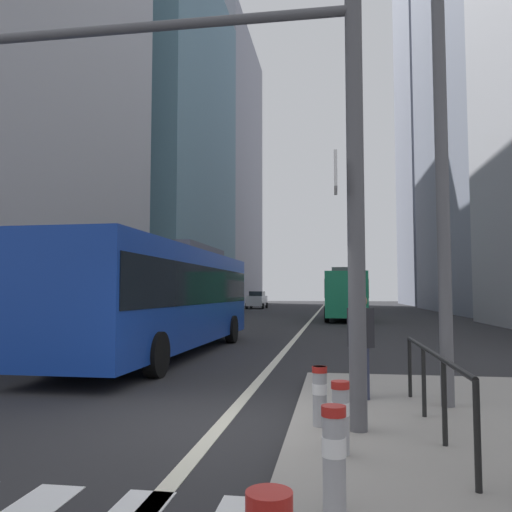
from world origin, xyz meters
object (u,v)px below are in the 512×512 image
object	(u,v)px
bollard_left	(334,453)
bollard_right	(341,413)
city_bus_blue_oncoming	(165,293)
bollard_back	(320,392)
pedestrian_walking	(361,340)
street_lamp_post	(439,74)
traffic_signal_gantry	(188,124)
car_receding_near	(343,299)
city_bus_red_receding	(346,292)
car_oncoming_mid	(257,300)

from	to	relation	value
bollard_left	bollard_right	world-z (taller)	bollard_left
city_bus_blue_oncoming	bollard_right	world-z (taller)	city_bus_blue_oncoming
bollard_back	pedestrian_walking	xyz separation A→B (m)	(0.61, 1.81, 0.51)
city_bus_blue_oncoming	street_lamp_post	size ratio (longest dim) A/B	1.52
traffic_signal_gantry	bollard_back	size ratio (longest dim) A/B	8.73
bollard_back	pedestrian_walking	bearing A→B (deg)	71.25
bollard_right	pedestrian_walking	bearing A→B (deg)	82.97
city_bus_blue_oncoming	bollard_back	size ratio (longest dim) A/B	16.02
traffic_signal_gantry	bollard_left	size ratio (longest dim) A/B	8.02
traffic_signal_gantry	street_lamp_post	xyz separation A→B (m)	(3.61, 1.61, 1.15)
pedestrian_walking	bollard_back	bearing A→B (deg)	-108.75
pedestrian_walking	car_receding_near	bearing A→B (deg)	89.38
city_bus_red_receding	traffic_signal_gantry	bearing A→B (deg)	-95.26
city_bus_blue_oncoming	car_receding_near	size ratio (longest dim) A/B	2.75
bollard_right	pedestrian_walking	world-z (taller)	pedestrian_walking
city_bus_blue_oncoming	traffic_signal_gantry	size ratio (longest dim) A/B	1.84
city_bus_red_receding	car_receding_near	world-z (taller)	city_bus_red_receding
bollard_left	bollard_back	world-z (taller)	bollard_left
car_receding_near	traffic_signal_gantry	bearing A→B (deg)	-92.92
city_bus_blue_oncoming	street_lamp_post	bearing A→B (deg)	-44.59
car_receding_near	bollard_back	distance (m)	57.89
traffic_signal_gantry	street_lamp_post	distance (m)	4.11
bollard_back	car_receding_near	bearing A→B (deg)	88.79
car_oncoming_mid	car_receding_near	size ratio (longest dim) A/B	0.96
city_bus_red_receding	street_lamp_post	xyz separation A→B (m)	(0.92, -27.55, 3.45)
traffic_signal_gantry	bollard_left	xyz separation A→B (m)	(1.93, -2.44, -3.53)
car_oncoming_mid	bollard_back	xyz separation A→B (m)	(8.57, -50.96, -0.41)
city_bus_red_receding	car_oncoming_mid	size ratio (longest dim) A/B	2.69
bollard_left	car_receding_near	bearing A→B (deg)	89.02
city_bus_red_receding	street_lamp_post	size ratio (longest dim) A/B	1.43
bollard_right	bollard_left	bearing A→B (deg)	-92.50
bollard_left	city_bus_blue_oncoming	bearing A→B (deg)	115.19
car_receding_near	city_bus_red_receding	bearing A→B (deg)	-90.55
bollard_left	traffic_signal_gantry	bearing A→B (deg)	128.35
traffic_signal_gantry	bollard_right	distance (m)	4.19
city_bus_blue_oncoming	bollard_left	xyz separation A→B (m)	(5.00, -10.63, -1.23)
city_bus_blue_oncoming	bollard_right	xyz separation A→B (m)	(5.06, -9.14, -1.26)
bollard_left	pedestrian_walking	bearing A→B (deg)	84.49
car_receding_near	pedestrian_walking	world-z (taller)	car_receding_near
traffic_signal_gantry	pedestrian_walking	distance (m)	4.33
car_oncoming_mid	street_lamp_post	size ratio (longest dim) A/B	0.53
bollard_left	street_lamp_post	bearing A→B (deg)	67.43
car_oncoming_mid	city_bus_red_receding	bearing A→B (deg)	-66.59
car_oncoming_mid	bollard_back	size ratio (longest dim) A/B	5.63
city_bus_blue_oncoming	pedestrian_walking	bearing A→B (deg)	-48.87
traffic_signal_gantry	city_bus_blue_oncoming	bearing A→B (deg)	110.56
city_bus_red_receding	bollard_right	distance (m)	30.13
car_oncoming_mid	bollard_right	world-z (taller)	car_oncoming_mid
bollard_right	bollard_back	xyz separation A→B (m)	(-0.25, 1.12, -0.00)
car_receding_near	bollard_left	world-z (taller)	car_receding_near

